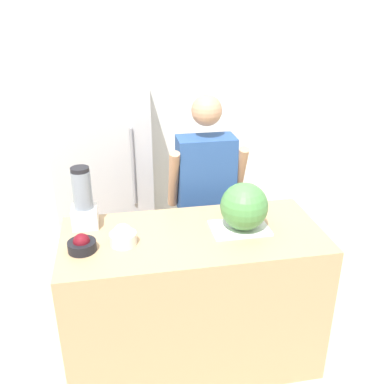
% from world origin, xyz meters
% --- Properties ---
extents(wall_back, '(8.00, 0.06, 2.60)m').
position_xyz_m(wall_back, '(0.00, 2.03, 1.30)').
color(wall_back, white).
rests_on(wall_back, ground_plane).
extents(counter_island, '(1.51, 0.70, 0.91)m').
position_xyz_m(counter_island, '(0.00, 0.35, 0.46)').
color(counter_island, tan).
rests_on(counter_island, ground_plane).
extents(refrigerator, '(0.74, 0.76, 1.69)m').
position_xyz_m(refrigerator, '(-0.51, 1.61, 0.85)').
color(refrigerator, '#B7B7BC').
rests_on(refrigerator, ground_plane).
extents(person, '(0.54, 0.26, 1.58)m').
position_xyz_m(person, '(0.21, 0.96, 0.81)').
color(person, gray).
rests_on(person, ground_plane).
extents(cutting_board, '(0.34, 0.23, 0.01)m').
position_xyz_m(cutting_board, '(0.28, 0.35, 0.92)').
color(cutting_board, white).
rests_on(cutting_board, counter_island).
extents(watermelon, '(0.28, 0.28, 0.28)m').
position_xyz_m(watermelon, '(0.30, 0.34, 1.07)').
color(watermelon, '#4C8C47').
rests_on(watermelon, cutting_board).
extents(bowl_cherries, '(0.15, 0.15, 0.10)m').
position_xyz_m(bowl_cherries, '(-0.62, 0.28, 0.95)').
color(bowl_cherries, black).
rests_on(bowl_cherries, counter_island).
extents(bowl_cream, '(0.15, 0.15, 0.12)m').
position_xyz_m(bowl_cream, '(-0.40, 0.31, 0.96)').
color(bowl_cream, white).
rests_on(bowl_cream, counter_island).
extents(blender, '(0.15, 0.15, 0.37)m').
position_xyz_m(blender, '(-0.61, 0.56, 1.07)').
color(blender, silver).
rests_on(blender, counter_island).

